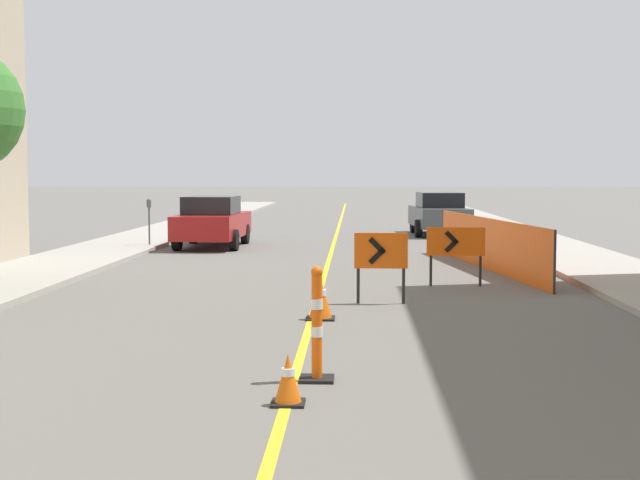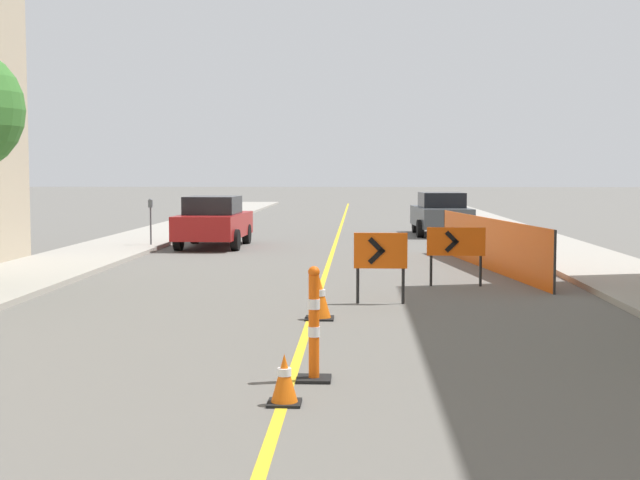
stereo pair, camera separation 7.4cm
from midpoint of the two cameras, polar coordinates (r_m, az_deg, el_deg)
The scene contains 12 objects.
lane_stripe at distance 31.02m, azimuth 1.14°, elevation 0.05°, with size 0.12×71.84×0.01m.
sidewalk_left at distance 31.86m, azimuth -10.81°, elevation 0.19°, with size 2.71×71.84×0.12m.
sidewalk_right at distance 31.56m, azimuth 13.21°, elevation 0.11°, with size 2.71×71.84×0.12m.
traffic_cone_third at distance 9.02m, azimuth -2.06°, elevation -8.92°, with size 0.34×0.34×0.51m.
traffic_cone_fourth at distance 14.12m, azimuth 0.12°, elevation -3.77°, with size 0.45×0.45×0.66m.
delineator_post_rear at distance 9.96m, azimuth -0.17°, elevation -5.82°, with size 0.38×0.38×1.29m.
arrow_barricade_primary at distance 15.76m, azimuth 4.03°, elevation -0.90°, with size 0.95×0.09×1.26m.
arrow_barricade_secondary at distance 18.36m, azimuth 8.81°, elevation -0.26°, with size 1.19×0.10×1.21m.
safety_mesh_fence at distance 21.70m, azimuth 10.83°, elevation -0.24°, with size 1.29×8.84×1.24m.
parked_car_curb_near at distance 27.92m, azimuth -6.74°, elevation 1.18°, with size 1.95×4.35×1.59m.
parked_car_curb_mid at distance 33.37m, azimuth 7.81°, elevation 1.68°, with size 2.04×4.39×1.59m.
parking_meter_far_curb at distance 27.66m, azimuth -10.72°, elevation 1.76°, with size 0.12×0.11×1.41m.
Camera 2 is at (0.75, 5.00, 2.32)m, focal length 50.00 mm.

